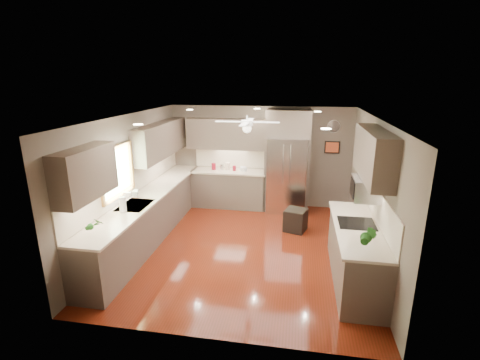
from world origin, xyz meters
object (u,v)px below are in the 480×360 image
(bowl, at_px, (243,170))
(stool, at_px, (295,220))
(canister_d, at_px, (234,168))
(refrigerator, at_px, (287,163))
(potted_plant_right, at_px, (369,237))
(canister_b, at_px, (222,167))
(canister_a, at_px, (214,167))
(canister_c, at_px, (227,166))
(paper_towel, at_px, (123,204))
(soap_bottle, at_px, (136,193))
(microwave, at_px, (366,189))
(potted_plant_left, at_px, (95,224))

(bowl, height_order, stool, bowl)
(canister_d, height_order, refrigerator, refrigerator)
(canister_d, bearing_deg, potted_plant_right, -56.16)
(canister_b, bearing_deg, canister_d, -10.45)
(canister_a, xyz_separation_m, potted_plant_right, (3.05, -3.76, 0.10))
(bowl, bearing_deg, canister_d, 176.01)
(canister_c, height_order, refrigerator, refrigerator)
(paper_towel, bearing_deg, canister_b, 71.44)
(soap_bottle, bearing_deg, bowl, 53.25)
(microwave, bearing_deg, potted_plant_left, -163.11)
(bowl, relative_size, paper_towel, 0.72)
(refrigerator, height_order, paper_towel, refrigerator)
(canister_a, xyz_separation_m, soap_bottle, (-0.96, -2.33, 0.02))
(canister_d, bearing_deg, canister_a, 178.97)
(canister_a, height_order, canister_d, canister_a)
(canister_b, distance_m, microwave, 4.09)
(canister_d, distance_m, microwave, 3.82)
(canister_b, bearing_deg, canister_a, -165.53)
(potted_plant_left, bearing_deg, refrigerator, 56.03)
(canister_b, bearing_deg, microwave, -43.50)
(refrigerator, height_order, stool, refrigerator)
(canister_b, relative_size, soap_bottle, 0.63)
(microwave, bearing_deg, soap_bottle, 174.15)
(canister_d, xyz_separation_m, soap_bottle, (-1.49, -2.32, 0.04))
(microwave, distance_m, stool, 2.23)
(canister_c, distance_m, stool, 2.30)
(stool, bearing_deg, canister_b, 145.70)
(canister_a, height_order, refrigerator, refrigerator)
(canister_c, bearing_deg, soap_bottle, -118.76)
(canister_a, distance_m, canister_b, 0.21)
(potted_plant_right, bearing_deg, bowl, 121.46)
(stool, bearing_deg, canister_d, 141.76)
(soap_bottle, distance_m, bowl, 2.87)
(canister_b, distance_m, canister_c, 0.14)
(canister_b, height_order, canister_d, canister_b)
(paper_towel, bearing_deg, soap_bottle, 98.98)
(canister_b, height_order, paper_towel, paper_towel)
(canister_a, distance_m, bowl, 0.76)
(potted_plant_left, xyz_separation_m, potted_plant_right, (3.86, 0.19, 0.02))
(stool, height_order, paper_towel, paper_towel)
(canister_d, distance_m, refrigerator, 1.31)
(potted_plant_left, height_order, bowl, potted_plant_left)
(canister_d, height_order, bowl, canister_d)
(canister_a, distance_m, canister_d, 0.53)
(canister_b, bearing_deg, potted_plant_left, -104.18)
(potted_plant_right, relative_size, bowl, 1.73)
(canister_c, relative_size, potted_plant_right, 0.53)
(soap_bottle, relative_size, potted_plant_right, 0.59)
(stool, bearing_deg, bowl, 137.62)
(canister_d, bearing_deg, microwave, -46.27)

